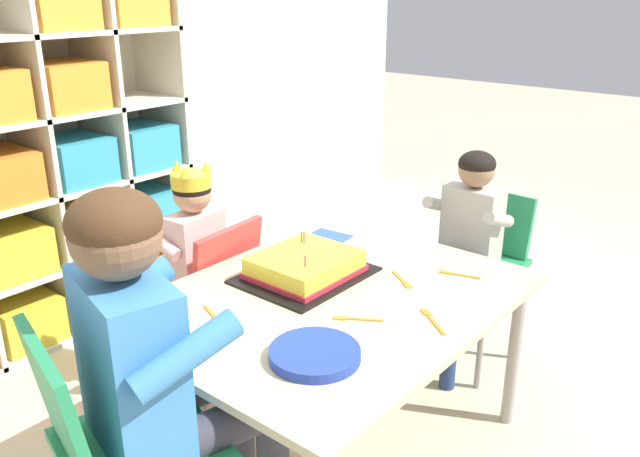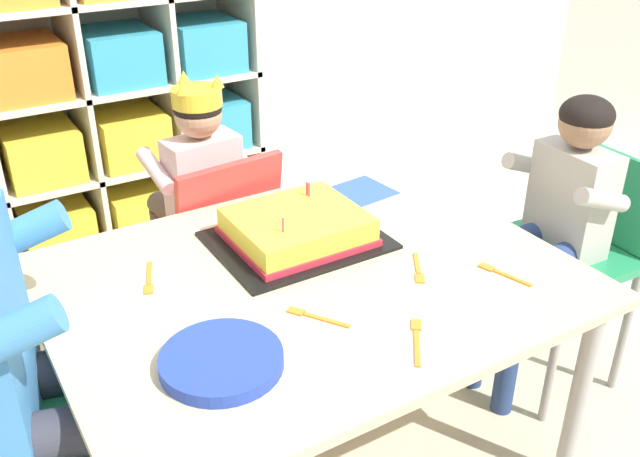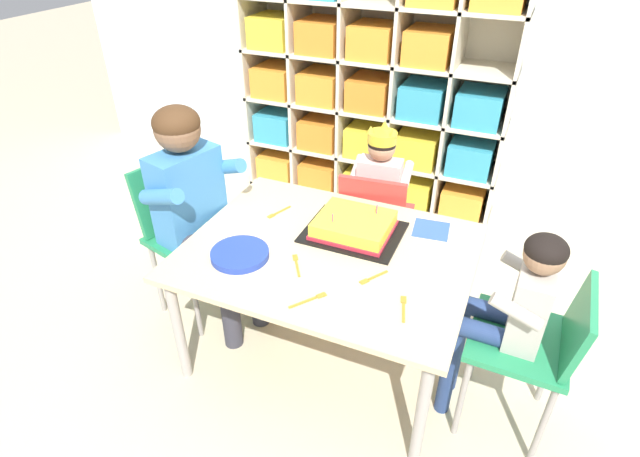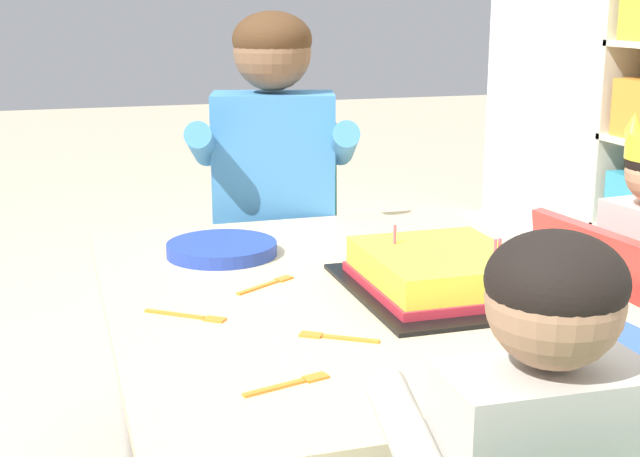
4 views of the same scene
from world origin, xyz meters
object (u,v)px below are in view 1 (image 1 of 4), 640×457
(classroom_chair_adult_side, at_px, (113,445))
(fork_by_napkin, at_px, (402,281))
(classroom_chair_blue, at_px, (211,288))
(guest_at_table_side, at_px, (464,234))
(fork_beside_plate_stack, at_px, (457,274))
(paper_plate_stack, at_px, (315,354))
(fork_at_table_front_edge, at_px, (432,320))
(fork_scattered_mid_table, at_px, (214,317))
(child_with_crown, at_px, (187,247))
(fork_near_child_seat, at_px, (354,319))
(birthday_cake_on_tray, at_px, (305,267))
(adult_helper_seated, at_px, (157,354))
(classroom_chair_guest_side, at_px, (475,257))
(activity_table, at_px, (332,311))

(classroom_chair_adult_side, height_order, fork_by_napkin, classroom_chair_adult_side)
(fork_by_napkin, bearing_deg, classroom_chair_blue, 49.42)
(guest_at_table_side, xyz_separation_m, fork_beside_plate_stack, (-0.34, -0.15, 0.00))
(paper_plate_stack, distance_m, fork_at_table_front_edge, 0.38)
(fork_beside_plate_stack, distance_m, fork_scattered_mid_table, 0.78)
(fork_at_table_front_edge, bearing_deg, child_with_crown, -140.36)
(fork_at_table_front_edge, relative_size, fork_near_child_seat, 1.02)
(fork_beside_plate_stack, bearing_deg, fork_at_table_front_edge, -88.75)
(classroom_chair_blue, bearing_deg, birthday_cake_on_tray, 89.22)
(fork_near_child_seat, bearing_deg, fork_beside_plate_stack, 47.71)
(adult_helper_seated, distance_m, classroom_chair_guest_side, 1.45)
(adult_helper_seated, distance_m, fork_by_napkin, 0.85)
(adult_helper_seated, xyz_separation_m, fork_scattered_mid_table, (0.30, 0.16, -0.09))
(classroom_chair_guest_side, xyz_separation_m, fork_scattered_mid_table, (-1.13, 0.23, 0.13))
(classroom_chair_blue, relative_size, fork_scattered_mid_table, 5.03)
(activity_table, height_order, birthday_cake_on_tray, birthday_cake_on_tray)
(birthday_cake_on_tray, bearing_deg, fork_near_child_seat, -113.46)
(classroom_chair_guest_side, height_order, fork_by_napkin, classroom_chair_guest_side)
(fork_at_table_front_edge, bearing_deg, classroom_chair_blue, -140.61)
(adult_helper_seated, distance_m, fork_near_child_seat, 0.57)
(fork_at_table_front_edge, bearing_deg, fork_by_napkin, 177.82)
(classroom_chair_blue, xyz_separation_m, fork_beside_plate_stack, (0.35, -0.78, 0.16))
(birthday_cake_on_tray, height_order, fork_at_table_front_edge, birthday_cake_on_tray)
(guest_at_table_side, height_order, paper_plate_stack, guest_at_table_side)
(activity_table, height_order, fork_beside_plate_stack, fork_beside_plate_stack)
(activity_table, relative_size, fork_beside_plate_stack, 8.64)
(child_with_crown, height_order, fork_scattered_mid_table, child_with_crown)
(fork_at_table_front_edge, height_order, fork_near_child_seat, same)
(fork_scattered_mid_table, bearing_deg, guest_at_table_side, -81.98)
(classroom_chair_adult_side, height_order, guest_at_table_side, guest_at_table_side)
(adult_helper_seated, relative_size, guest_at_table_side, 1.21)
(adult_helper_seated, relative_size, birthday_cake_on_tray, 2.64)
(classroom_chair_blue, xyz_separation_m, fork_at_table_front_edge, (0.04, -0.87, 0.16))
(classroom_chair_blue, bearing_deg, child_with_crown, -90.52)
(child_with_crown, xyz_separation_m, fork_near_child_seat, (-0.08, -0.81, 0.02))
(fork_at_table_front_edge, xyz_separation_m, fork_near_child_seat, (-0.13, 0.17, 0.00))
(birthday_cake_on_tray, height_order, fork_near_child_seat, birthday_cake_on_tray)
(guest_at_table_side, bearing_deg, fork_near_child_seat, -82.48)
(paper_plate_stack, bearing_deg, adult_helper_seated, 149.15)
(fork_near_child_seat, bearing_deg, child_with_crown, 141.62)
(activity_table, distance_m, child_with_crown, 0.68)
(activity_table, distance_m, fork_near_child_seat, 0.17)
(classroom_chair_guest_side, distance_m, fork_by_napkin, 0.61)
(fork_by_napkin, bearing_deg, classroom_chair_adult_side, 114.09)
(activity_table, bearing_deg, classroom_chair_guest_side, -4.45)
(classroom_chair_guest_side, distance_m, fork_at_table_front_edge, 0.80)
(classroom_chair_adult_side, bearing_deg, fork_near_child_seat, -90.30)
(paper_plate_stack, relative_size, fork_scattered_mid_table, 1.76)
(birthday_cake_on_tray, relative_size, fork_by_napkin, 3.43)
(fork_beside_plate_stack, bearing_deg, fork_by_napkin, -141.00)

